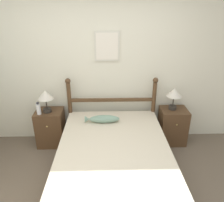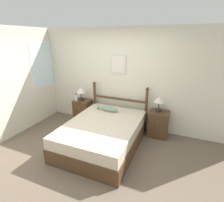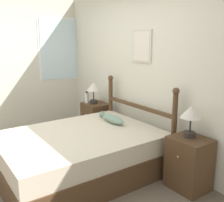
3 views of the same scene
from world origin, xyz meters
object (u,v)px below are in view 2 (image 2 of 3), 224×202
Objects in this scene: nightstand_left at (83,111)px; table_lamp_left at (81,91)px; nightstand_right at (158,124)px; bottle at (76,97)px; table_lamp_right at (159,100)px; bed at (103,134)px; fish_pillow at (108,109)px.

table_lamp_left is (-0.01, -0.03, 0.60)m from nightstand_left.
nightstand_right is 2.29m from bottle.
table_lamp_left reaches higher than nightstand_right.
table_lamp_right is 2.23m from bottle.
bed is 3.74× the size of fish_pillow.
bed is 1.51m from table_lamp_right.
nightstand_left is 1.17× the size of fish_pillow.
table_lamp_left is 2.11m from table_lamp_right.
bottle is at bearing -145.81° from table_lamp_left.
nightstand_left is 1.00× the size of nightstand_right.
bed is 9.32× the size of bottle.
nightstand_right is at bearing 39.84° from bed.
bed is 5.37× the size of table_lamp_left.
table_lamp_right is 1.25m from fish_pillow.
table_lamp_left is at bearing 34.19° from bottle.
table_lamp_left is (-1.08, 0.86, 0.64)m from bed.
table_lamp_right is at bearing 13.68° from fish_pillow.
nightstand_left is 1.00m from fish_pillow.
nightstand_right is 1.17× the size of fish_pillow.
nightstand_right is at bearing 0.00° from nightstand_left.
table_lamp_left is at bearing -114.62° from nightstand_left.
table_lamp_right is (1.03, 0.91, 0.64)m from bed.
bed is 1.52m from table_lamp_left.
nightstand_left is 0.45m from bottle.
fish_pillow is at bearing 103.64° from bed.
fish_pillow is at bearing -8.90° from bottle.
table_lamp_right is (-0.03, 0.02, 0.60)m from nightstand_right.
table_lamp_right reaches higher than bed.
fish_pillow reaches higher than nightstand_right.
bed is 3.21× the size of nightstand_left.
nightstand_left is at bearing 39.67° from bottle.
nightstand_left is at bearing 65.38° from table_lamp_left.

